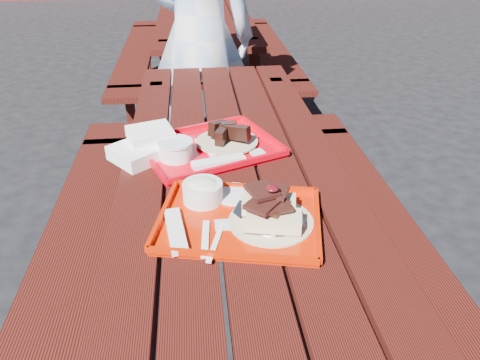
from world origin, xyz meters
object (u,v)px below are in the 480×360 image
at_px(near_tray, 240,209).
at_px(far_tray, 208,146).
at_px(person, 199,37).
at_px(picnic_table_near, 235,224).
at_px(picnic_table_far, 204,35).

height_order(near_tray, far_tray, near_tray).
bearing_deg(person, far_tray, 97.73).
bearing_deg(picnic_table_near, picnic_table_far, 90.00).
relative_size(picnic_table_far, far_tray, 4.37).
bearing_deg(near_tray, far_tray, 99.18).
height_order(picnic_table_far, far_tray, far_tray).
height_order(picnic_table_near, far_tray, far_tray).
bearing_deg(picnic_table_far, person, -92.90).
distance_m(picnic_table_far, near_tray, 3.05).
distance_m(picnic_table_far, person, 1.44).
height_order(picnic_table_near, near_tray, near_tray).
bearing_deg(picnic_table_near, near_tray, -92.38).
distance_m(near_tray, person, 1.65).
height_order(picnic_table_far, person, person).
relative_size(near_tray, far_tray, 0.90).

